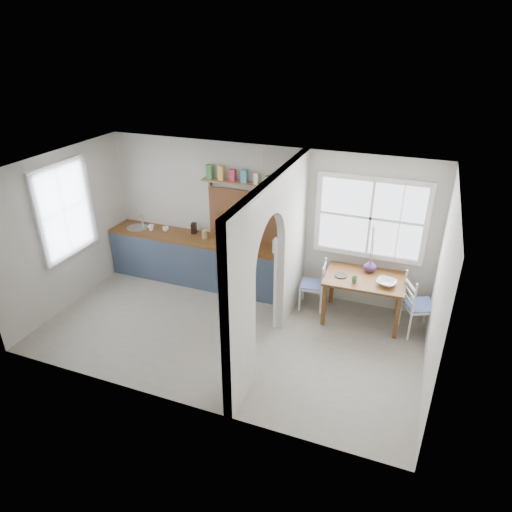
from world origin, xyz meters
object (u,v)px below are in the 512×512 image
(vase, at_px, (370,265))
(chair_right, at_px, (420,305))
(dining_table, at_px, (363,299))
(chair_left, at_px, (312,284))
(kettle, at_px, (277,245))

(vase, bearing_deg, chair_right, -17.98)
(dining_table, distance_m, chair_left, 0.86)
(dining_table, bearing_deg, chair_left, 172.71)
(vase, bearing_deg, kettle, -175.85)
(dining_table, relative_size, chair_left, 1.43)
(chair_right, height_order, kettle, kettle)
(chair_left, relative_size, vase, 4.02)
(chair_right, bearing_deg, vase, 47.88)
(chair_left, bearing_deg, dining_table, 78.61)
(dining_table, distance_m, kettle, 1.64)
(chair_left, bearing_deg, chair_right, 79.93)
(chair_right, distance_m, kettle, 2.44)
(vase, bearing_deg, chair_left, -170.34)
(chair_right, bearing_deg, dining_table, 63.10)
(chair_right, bearing_deg, kettle, 61.97)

